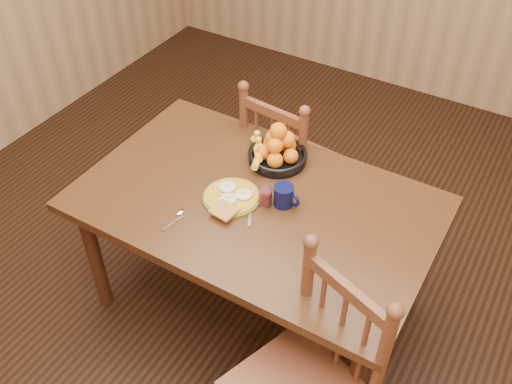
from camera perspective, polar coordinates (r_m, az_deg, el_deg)
The scene contains 9 objects.
room at distance 2.20m, azimuth 0.00°, elevation 10.68°, with size 4.52×5.02×2.72m.
dining_table at distance 2.63m, azimuth 0.00°, elevation -2.19°, with size 1.60×1.00×0.75m.
chair_far at distance 3.20m, azimuth 3.12°, elevation 2.85°, with size 0.49×0.47×0.99m.
breakfast_plate at distance 2.57m, azimuth -2.48°, elevation -0.53°, with size 0.26×0.29×0.04m.
fork at distance 2.51m, azimuth -0.20°, elevation -1.90°, with size 0.08×0.18×0.00m.
spoon at distance 2.51m, azimuth -7.88°, elevation -2.36°, with size 0.05×0.16×0.01m.
coffee_mug at distance 2.52m, azimuth 2.88°, elevation -0.37°, with size 0.13×0.09×0.10m.
juice_glass at distance 2.52m, azimuth 0.93°, elevation -0.50°, with size 0.06×0.06×0.09m.
fruit_bowl at distance 2.75m, azimuth 2.06°, elevation 4.20°, with size 0.32×0.32×0.22m.
Camera 1 is at (0.96, -1.62, 2.50)m, focal length 40.00 mm.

